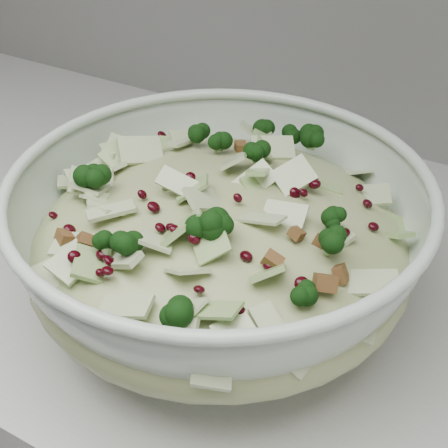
% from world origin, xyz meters
% --- Properties ---
extents(mixing_bowl, '(0.39, 0.39, 0.14)m').
position_xyz_m(mixing_bowl, '(0.58, 1.60, 0.97)').
color(mixing_bowl, '#B9CCBA').
rests_on(mixing_bowl, counter).
extents(salad, '(0.36, 0.36, 0.14)m').
position_xyz_m(salad, '(0.58, 1.60, 1.00)').
color(salad, tan).
rests_on(salad, mixing_bowl).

